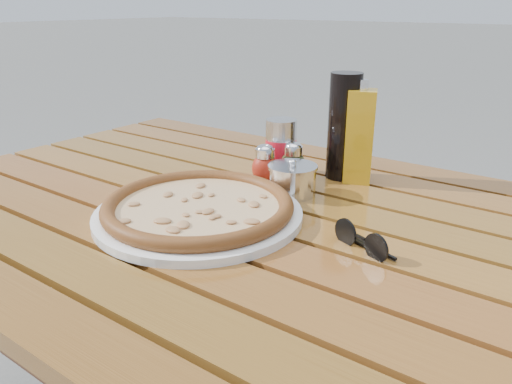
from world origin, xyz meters
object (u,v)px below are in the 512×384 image
Objects in this scene: plate at (199,214)px; soda_can at (281,148)px; table at (250,248)px; pepper_shaker at (265,164)px; parmesan_tin at (292,179)px; pizza at (198,206)px; oregano_shaker at (293,162)px; dark_bottle at (344,127)px; sunglasses at (362,241)px; olive_oil_cruet at (360,136)px.

soda_can is at bearing 93.49° from plate.
table is 0.19m from pepper_shaker.
plate is (-0.05, -0.08, 0.08)m from table.
pepper_shaker is 0.09m from parmesan_tin.
soda_can is at bearing 93.49° from pizza.
pepper_shaker is 0.07m from soda_can.
oregano_shaker is 0.09m from parmesan_tin.
dark_bottle is 2.00× the size of sunglasses.
table is 17.07× the size of oregano_shaker.
sunglasses is at bearing 10.96° from plate.
pepper_shaker is at bearing 114.85° from table.
olive_oil_cruet is (0.12, 0.07, 0.06)m from oregano_shaker.
olive_oil_cruet reaches higher than pepper_shaker.
pizza is 0.29m from soda_can.
plate is at bearing -112.12° from olive_oil_cruet.
soda_can is at bearing -160.83° from olive_oil_cruet.
plate is at bearing -94.82° from oregano_shaker.
parmesan_tin is at bearing -46.52° from soda_can.
olive_oil_cruet is at bearing 38.22° from pepper_shaker.
plate is 0.93× the size of pizza.
parmesan_tin is (0.07, 0.19, 0.01)m from pizza.
pizza is at bearing -112.12° from olive_oil_cruet.
oregano_shaker is at bearing 54.19° from pepper_shaker.
pepper_shaker is 0.75× the size of sunglasses.
table is 0.26m from soda_can.
dark_bottle reaches higher than table.
parmesan_tin is (0.08, -0.03, -0.01)m from pepper_shaker.
parmesan_tin is at bearing -17.77° from pepper_shaker.
soda_can reaches higher than sunglasses.
sunglasses is at bearing -63.60° from olive_oil_cruet.
pizza reaches higher than plate.
pizza is at bearing -106.15° from dark_bottle.
olive_oil_cruet is at bearing 19.17° from soda_can.
table is 6.36× the size of dark_bottle.
plate is at bearing -86.46° from pepper_shaker.
olive_oil_cruet is at bearing 67.88° from pizza.
sunglasses is (0.28, 0.05, -0.01)m from pizza.
oregano_shaker is at bearing 85.18° from pizza.
pepper_shaker is 0.18m from dark_bottle.
dark_bottle is at bearing 80.01° from table.
soda_can is at bearing -153.70° from dark_bottle.
olive_oil_cruet is at bearing 67.88° from plate.
soda_can reaches higher than table.
sunglasses is at bearing -40.12° from oregano_shaker.
soda_can is (-0.07, 0.21, 0.13)m from table.
plate is at bearing -86.51° from soda_can.
olive_oil_cruet is (0.14, 0.34, 0.09)m from plate.
soda_can is at bearing 93.30° from pepper_shaker.
dark_bottle is 0.14m from soda_can.
parmesan_tin is (0.02, 0.12, 0.11)m from table.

